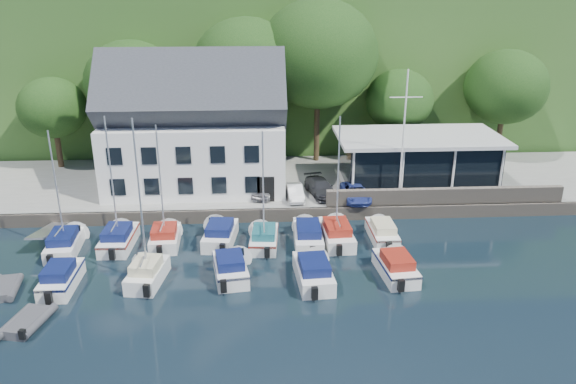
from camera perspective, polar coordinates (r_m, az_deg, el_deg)
name	(u,v)px	position (r m, az deg, el deg)	size (l,w,h in m)	color
ground	(297,300)	(32.14, 0.95, -10.89)	(180.00, 180.00, 0.00)	black
quay	(282,185)	(47.71, -0.56, 0.74)	(60.00, 13.00, 1.00)	gray
quay_face	(287,215)	(41.68, -0.14, -2.33)	(60.00, 0.30, 1.00)	#70665A
hillside	(269,40)	(89.72, -1.98, 15.14)	(160.00, 75.00, 16.00)	#2C5620
harbor_building	(195,134)	(45.53, -9.41, 5.86)	(14.40, 8.20, 8.70)	white
club_pavilion	(417,159)	(47.27, 12.98, 3.26)	(13.20, 7.20, 4.10)	black
seawall	(445,196)	(43.89, 15.67, -0.37)	(18.00, 0.50, 1.20)	#70665A
gangway	(52,238)	(42.53, -22.84, -4.32)	(1.20, 6.00, 1.40)	silver
car_silver	(265,188)	(43.83, -2.35, 0.43)	(1.49, 3.69, 1.26)	#9D9DA1
car_white	(295,192)	(43.12, 0.71, -0.01)	(1.17, 3.36, 1.11)	silver
car_dgrey	(320,187)	(43.99, 3.31, 0.47)	(1.71, 4.21, 1.22)	#2F2F34
car_blue	(356,192)	(43.26, 6.89, 0.00)	(1.43, 3.63, 1.24)	#2D3E8C
flagpole	(403,138)	(42.23, 11.62, 5.43)	(2.39, 0.20, 9.97)	white
tree_0	(55,123)	(53.79, -22.61, 6.49)	(5.89, 5.89, 8.05)	black
tree_1	(134,104)	(52.19, -15.41, 8.66)	(8.12, 8.12, 11.09)	black
tree_2	(247,92)	(50.76, -4.18, 10.10)	(9.49, 9.49, 12.96)	black
tree_3	(318,82)	(51.08, 3.02, 11.06)	(10.60, 10.60, 14.49)	black
tree_4	(398,115)	(52.76, 11.13, 7.64)	(6.14, 6.14, 8.39)	black
tree_5	(503,106)	(55.35, 21.03, 8.18)	(7.42, 7.42, 10.14)	black
boat_r1_0	(57,189)	(38.69, -22.45, 0.30)	(2.00, 6.32, 8.74)	white
boat_r1_1	(112,183)	(37.99, -17.44, 0.86)	(2.09, 5.89, 9.08)	white
boat_r1_2	(161,185)	(37.52, -12.80, 0.67)	(2.04, 5.17, 8.60)	white
boat_r1_3	(220,232)	(38.60, -6.91, -4.06)	(2.10, 5.86, 1.50)	white
boat_r1_4	(263,187)	(36.55, -2.54, 0.50)	(1.92, 5.48, 8.41)	white
boat_r1_5	(308,233)	(38.27, 2.05, -4.16)	(2.04, 6.65, 1.48)	white
boat_r1_6	(338,179)	(37.16, 5.11, 1.34)	(2.07, 6.50, 9.10)	white
boat_r1_7	(382,230)	(39.35, 9.55, -3.83)	(1.78, 5.85, 1.35)	white
boat_r2_0	(61,276)	(35.50, -22.09, -7.87)	(1.87, 5.59, 1.53)	white
boat_r2_1	(141,209)	(32.81, -14.71, -1.69)	(1.89, 5.23, 9.43)	white
boat_r2_2	(230,266)	(34.15, -5.88, -7.45)	(2.02, 5.44, 1.56)	white
boat_r2_3	(313,269)	(33.61, 2.60, -7.86)	(2.14, 6.24, 1.54)	white
boat_r2_4	(396,264)	(34.81, 10.90, -7.23)	(2.00, 5.75, 1.49)	white
dinghy_0	(4,287)	(36.53, -26.89, -8.60)	(1.72, 2.87, 0.67)	#3D3D42
dinghy_1	(27,320)	(32.72, -25.00, -11.74)	(1.81, 3.02, 0.70)	#3D3D42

